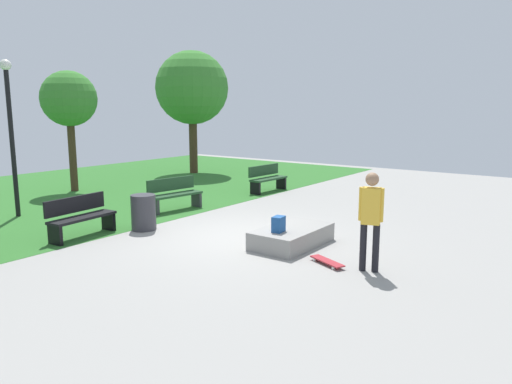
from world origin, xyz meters
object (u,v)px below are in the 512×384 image
concrete_ledge (292,236)px  skater_performing_trick (371,214)px  backpack_on_ledge (279,224)px  park_bench_near_path (80,216)px  park_bench_far_right (267,178)px  tree_slender_maple (69,100)px  tree_leaning_ash (192,88)px  park_bench_center_lawn (174,193)px  skateboard_by_ledge (327,261)px  trash_bin (143,212)px  lamp_post (10,122)px

concrete_ledge → skater_performing_trick: (-0.60, -1.98, 0.85)m
backpack_on_ledge → park_bench_near_path: (-1.77, 4.15, -0.06)m
park_bench_far_right → tree_slender_maple: 7.22m
park_bench_far_right → tree_leaning_ash: tree_leaning_ash is taller
concrete_ledge → park_bench_far_right: bearing=39.4°
park_bench_center_lawn → park_bench_far_right: size_ratio=1.02×
skater_performing_trick → park_bench_center_lawn: (1.66, 6.56, -0.56)m
skateboard_by_ledge → park_bench_far_right: (5.85, 5.43, 0.42)m
skateboard_by_ledge → park_bench_near_path: size_ratio=0.50×
concrete_ledge → tree_leaning_ash: 12.54m
backpack_on_ledge → tree_slender_maple: 10.16m
park_bench_near_path → trash_bin: park_bench_near_path is taller
concrete_ledge → trash_bin: bearing=105.1°
skater_performing_trick → tree_slender_maple: (1.87, 11.69, 2.08)m
park_bench_far_right → tree_leaning_ash: 6.64m
skater_performing_trick → skateboard_by_ledge: size_ratio=2.18×
tree_slender_maple → tree_leaning_ash: bearing=-0.7°
tree_leaning_ash → trash_bin: 10.70m
park_bench_far_right → trash_bin: 6.13m
park_bench_center_lawn → park_bench_near_path: bearing=-173.3°
skater_performing_trick → skateboard_by_ledge: 1.25m
skater_performing_trick → park_bench_center_lawn: skater_performing_trick is taller
skater_performing_trick → skateboard_by_ledge: (-0.12, 0.77, -0.98)m
concrete_ledge → lamp_post: (-1.98, 7.39, 2.30)m
skater_performing_trick → park_bench_far_right: (5.73, 6.20, -0.56)m
concrete_ledge → skater_performing_trick: size_ratio=1.04×
concrete_ledge → park_bench_near_path: (-2.22, 4.19, 0.29)m
park_bench_center_lawn → tree_slender_maple: size_ratio=0.40×
lamp_post → backpack_on_ledge: bearing=-78.3°
backpack_on_ledge → park_bench_near_path: 4.51m
skateboard_by_ledge → park_bench_far_right: 8.00m
trash_bin → tree_leaning_ash: bearing=36.7°
tree_slender_maple → park_bench_far_right: bearing=-54.9°
trash_bin → tree_slender_maple: bearing=70.1°
park_bench_far_right → trash_bin: size_ratio=1.92×
park_bench_center_lawn → lamp_post: 4.60m
skateboard_by_ledge → park_bench_center_lawn: size_ratio=0.49×
park_bench_near_path → trash_bin: 1.42m
park_bench_near_path → tree_leaning_ash: (9.43, 5.45, 3.21)m
backpack_on_ledge → tree_slender_maple: size_ratio=0.08×
concrete_ledge → lamp_post: lamp_post is taller
park_bench_far_right → park_bench_near_path: bearing=-179.8°
skateboard_by_ledge → tree_slender_maple: tree_slender_maple is taller
skateboard_by_ledge → trash_bin: (-0.24, 4.77, 0.36)m
park_bench_far_right → lamp_post: size_ratio=0.40×
park_bench_center_lawn → lamp_post: (-3.04, 2.81, 2.01)m
concrete_ledge → tree_leaning_ash: size_ratio=0.35×
skateboard_by_ledge → trash_bin: trash_bin is taller
concrete_ledge → park_bench_center_lawn: park_bench_center_lawn is taller
backpack_on_ledge → park_bench_near_path: bearing=-75.6°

